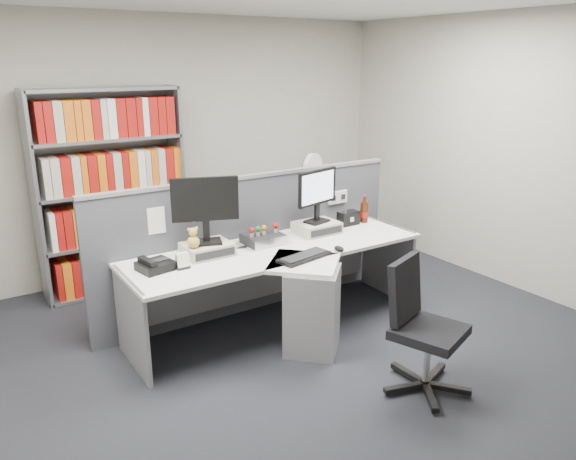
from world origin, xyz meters
TOP-DOWN VIEW (x-y plane):
  - ground at (0.00, 0.00)m, footprint 5.50×5.50m
  - room_shell at (0.00, 0.00)m, footprint 5.04×5.54m
  - partition at (0.00, 1.25)m, footprint 3.00×0.08m
  - desk at (0.00, 0.60)m, footprint 2.60×1.20m
  - monitor_riser_left at (-0.57, 0.98)m, footprint 0.38×0.31m
  - monitor_riser_right at (0.53, 0.98)m, footprint 0.38×0.31m
  - monitor_left at (-0.57, 0.98)m, footprint 0.51×0.24m
  - monitor_right at (0.53, 0.98)m, footprint 0.47×0.20m
  - desktop_pc at (-0.04, 0.98)m, footprint 0.32×0.28m
  - figurines at (-0.05, 0.97)m, footprint 0.29×0.05m
  - keyboard at (0.04, 0.47)m, footprint 0.49×0.26m
  - mouse at (0.39, 0.47)m, footprint 0.07×0.11m
  - desk_phone at (-1.05, 0.88)m, footprint 0.28×0.26m
  - desk_calendar at (-0.86, 0.80)m, footprint 0.10×0.08m
  - plush_toy at (-0.71, 0.93)m, footprint 0.10×0.10m
  - speaker at (0.93, 1.02)m, footprint 0.20×0.11m
  - cola_bottle at (1.12, 1.01)m, footprint 0.08×0.08m
  - shelving_unit at (-0.90, 2.44)m, footprint 1.41×0.40m
  - filing_cabinet at (1.20, 1.99)m, footprint 0.45×0.61m
  - desk_fan at (1.20, 1.99)m, footprint 0.32×0.20m
  - office_chair at (0.32, -0.53)m, footprint 0.62×0.60m

SIDE VIEW (x-z plane):
  - ground at x=0.00m, z-range 0.00..0.00m
  - filing_cabinet at x=1.20m, z-range 0.00..0.70m
  - desk at x=0.00m, z-range 0.10..0.82m
  - office_chair at x=0.32m, z-range 0.03..0.96m
  - partition at x=0.00m, z-range 0.01..1.29m
  - keyboard at x=0.04m, z-range 0.72..0.75m
  - mouse at x=0.39m, z-range 0.72..0.76m
  - desk_phone at x=-1.05m, z-range 0.71..0.81m
  - desktop_pc at x=-0.04m, z-range 0.72..0.80m
  - monitor_riser_left at x=-0.57m, z-range 0.72..0.82m
  - monitor_riser_right at x=0.53m, z-range 0.72..0.82m
  - desk_calendar at x=-0.86m, z-range 0.71..0.84m
  - speaker at x=0.93m, z-range 0.72..0.85m
  - cola_bottle at x=1.12m, z-range 0.69..0.95m
  - figurines at x=-0.05m, z-range 0.81..0.90m
  - plush_toy at x=-0.71m, z-range 0.81..0.98m
  - shelving_unit at x=-0.90m, z-range -0.02..1.98m
  - desk_fan at x=1.20m, z-range 0.77..1.33m
  - monitor_right at x=0.53m, z-range 0.87..1.35m
  - monitor_left at x=-0.57m, z-range 0.87..1.41m
  - room_shell at x=0.00m, z-range 0.43..3.15m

